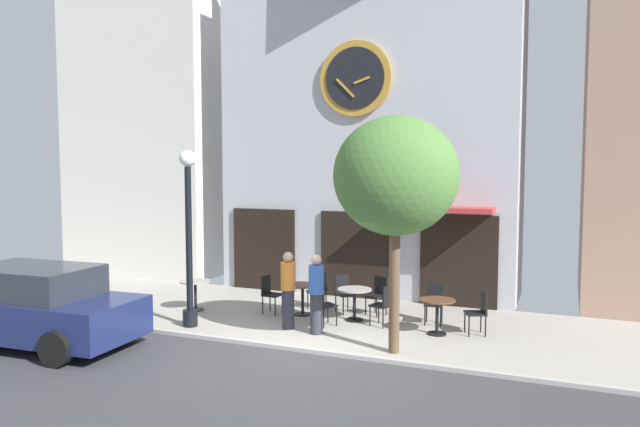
% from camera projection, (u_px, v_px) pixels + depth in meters
% --- Properties ---
extents(ground_plane, '(27.94, 10.51, 0.13)m').
position_uv_depth(ground_plane, '(304.00, 360.00, 10.85)').
color(ground_plane, '#9E998E').
extents(clock_building, '(8.19, 3.41, 10.94)m').
position_uv_depth(clock_building, '(369.00, 89.00, 16.55)').
color(clock_building, '#B2B2BC').
rests_on(clock_building, ground_plane).
extents(neighbor_building_left, '(5.32, 3.76, 14.86)m').
position_uv_depth(neighbor_building_left, '(159.00, 50.00, 20.10)').
color(neighbor_building_left, silver).
rests_on(neighbor_building_left, ground_plane).
extents(street_lamp, '(0.36, 0.36, 3.85)m').
position_uv_depth(street_lamp, '(189.00, 238.00, 12.91)').
color(street_lamp, black).
rests_on(street_lamp, ground_plane).
extents(street_tree, '(2.33, 2.10, 4.43)m').
position_uv_depth(street_tree, '(395.00, 177.00, 10.95)').
color(street_tree, brown).
rests_on(street_tree, ground_plane).
extents(cafe_table_rightmost, '(0.74, 0.74, 0.72)m').
position_uv_depth(cafe_table_rightmost, '(195.00, 289.00, 14.49)').
color(cafe_table_rightmost, black).
rests_on(cafe_table_rightmost, ground_plane).
extents(cafe_table_center_left, '(0.77, 0.77, 0.73)m').
position_uv_depth(cafe_table_center_left, '(303.00, 292.00, 14.02)').
color(cafe_table_center_left, black).
rests_on(cafe_table_center_left, ground_plane).
extents(cafe_table_leftmost, '(0.78, 0.78, 0.73)m').
position_uv_depth(cafe_table_leftmost, '(354.00, 297.00, 13.49)').
color(cafe_table_leftmost, black).
rests_on(cafe_table_leftmost, ground_plane).
extents(cafe_table_center, '(0.74, 0.74, 0.74)m').
position_uv_depth(cafe_table_center, '(437.00, 309.00, 12.38)').
color(cafe_table_center, black).
rests_on(cafe_table_center, ground_plane).
extents(cafe_chair_under_awning, '(0.44, 0.44, 0.90)m').
position_uv_depth(cafe_chair_under_awning, '(434.00, 300.00, 13.25)').
color(cafe_chair_under_awning, black).
rests_on(cafe_chair_under_awning, ground_plane).
extents(cafe_chair_near_lamp, '(0.42, 0.42, 0.90)m').
position_uv_depth(cafe_chair_near_lamp, '(269.00, 291.00, 14.19)').
color(cafe_chair_near_lamp, black).
rests_on(cafe_chair_near_lamp, ground_plane).
extents(cafe_chair_corner, '(0.41, 0.41, 0.90)m').
position_uv_depth(cafe_chair_corner, '(318.00, 287.00, 14.73)').
color(cafe_chair_corner, black).
rests_on(cafe_chair_corner, ground_plane).
extents(cafe_chair_facing_street, '(0.50, 0.50, 0.90)m').
position_uv_depth(cafe_chair_facing_street, '(384.00, 302.00, 13.01)').
color(cafe_chair_facing_street, black).
rests_on(cafe_chair_facing_street, ground_plane).
extents(cafe_chair_mid_row, '(0.56, 0.56, 0.90)m').
position_uv_depth(cafe_chair_mid_row, '(344.00, 291.00, 14.27)').
color(cafe_chair_mid_row, black).
rests_on(cafe_chair_mid_row, ground_plane).
extents(cafe_chair_near_tree, '(0.52, 0.52, 0.90)m').
position_uv_depth(cafe_chair_near_tree, '(378.00, 292.00, 14.06)').
color(cafe_chair_near_tree, black).
rests_on(cafe_chair_near_tree, ground_plane).
extents(cafe_chair_by_entrance, '(0.53, 0.53, 0.90)m').
position_uv_depth(cafe_chair_by_entrance, '(479.00, 309.00, 12.36)').
color(cafe_chair_by_entrance, black).
rests_on(cafe_chair_by_entrance, ground_plane).
extents(cafe_chair_outer, '(0.56, 0.56, 0.90)m').
position_uv_depth(cafe_chair_outer, '(323.00, 302.00, 13.04)').
color(cafe_chair_outer, black).
rests_on(cafe_chair_outer, ground_plane).
extents(pedestrian_blue, '(0.45, 0.45, 1.67)m').
position_uv_depth(pedestrian_blue, '(316.00, 293.00, 12.40)').
color(pedestrian_blue, '#2D2D38').
rests_on(pedestrian_blue, ground_plane).
extents(pedestrian_orange, '(0.41, 0.41, 1.67)m').
position_uv_depth(pedestrian_orange, '(288.00, 289.00, 12.79)').
color(pedestrian_orange, '#2D2D38').
rests_on(pedestrian_orange, ground_plane).
extents(parked_car_navy, '(4.39, 2.20, 1.55)m').
position_uv_depth(parked_car_navy, '(32.00, 306.00, 11.66)').
color(parked_car_navy, navy).
rests_on(parked_car_navy, ground_plane).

